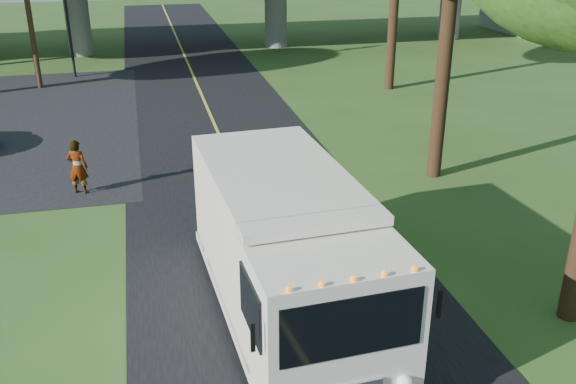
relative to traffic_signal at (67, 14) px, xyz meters
name	(u,v)px	position (x,y,z in m)	size (l,w,h in m)	color
road	(239,180)	(6.00, -16.00, -3.19)	(7.00, 90.00, 0.02)	black
lane_line	(239,180)	(6.00, -16.00, -3.17)	(0.12, 90.00, 0.01)	gold
traffic_signal	(67,14)	(0.00, 0.00, 0.00)	(0.18, 0.22, 5.20)	black
step_van	(287,247)	(5.77, -23.67, -1.54)	(3.09, 7.41, 3.05)	silver
pedestrian	(78,167)	(1.20, -15.91, -2.36)	(0.61, 0.40, 1.69)	gray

